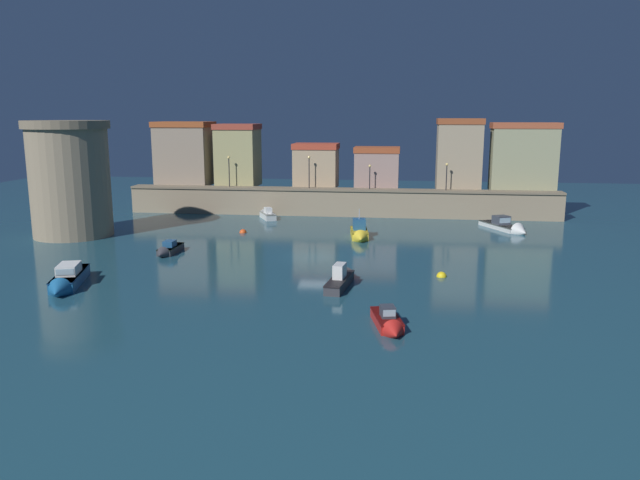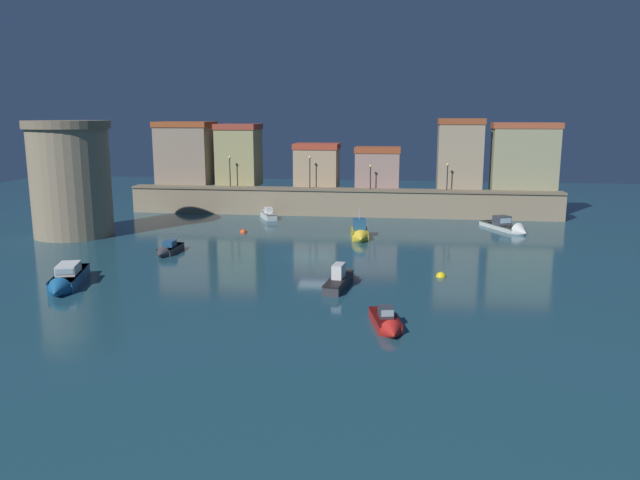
{
  "view_description": "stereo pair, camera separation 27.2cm",
  "coord_description": "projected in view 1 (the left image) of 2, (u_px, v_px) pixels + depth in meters",
  "views": [
    {
      "loc": [
        7.55,
        -52.0,
        12.13
      ],
      "look_at": [
        0.0,
        4.55,
        0.57
      ],
      "focal_mm": 34.89,
      "sensor_mm": 36.0,
      "label": 1
    },
    {
      "loc": [
        7.82,
        -51.96,
        12.13
      ],
      "look_at": [
        0.0,
        4.55,
        0.57
      ],
      "focal_mm": 34.89,
      "sensor_mm": 36.0,
      "label": 2
    }
  ],
  "objects": [
    {
      "name": "moored_boat_3",
      "position": [
        67.0,
        280.0,
        44.32
      ],
      "size": [
        3.55,
        7.25,
        1.92
      ],
      "rotation": [
        0.0,
        0.0,
        -1.29
      ],
      "color": "#195689",
      "rests_on": "ground"
    },
    {
      "name": "moored_boat_1",
      "position": [
        168.0,
        250.0,
        54.9
      ],
      "size": [
        1.31,
        4.46,
        1.42
      ],
      "rotation": [
        0.0,
        0.0,
        -1.58
      ],
      "color": "#333338",
      "rests_on": "ground"
    },
    {
      "name": "fortress_tower",
      "position": [
        70.0,
        178.0,
        62.2
      ],
      "size": [
        8.37,
        8.37,
        11.55
      ],
      "color": "gray",
      "rests_on": "ground"
    },
    {
      "name": "moored_boat_5",
      "position": [
        508.0,
        227.0,
        66.0
      ],
      "size": [
        4.86,
        7.22,
        2.03
      ],
      "rotation": [
        0.0,
        0.0,
        -1.1
      ],
      "color": "silver",
      "rests_on": "ground"
    },
    {
      "name": "quay_lamp_1",
      "position": [
        309.0,
        167.0,
        75.21
      ],
      "size": [
        0.32,
        0.32,
        3.88
      ],
      "color": "black",
      "rests_on": "quay_wall"
    },
    {
      "name": "mooring_buoy_1",
      "position": [
        441.0,
        277.0,
        47.3
      ],
      "size": [
        0.77,
        0.77,
        0.77
      ],
      "primitive_type": "sphere",
      "color": "yellow",
      "rests_on": "ground"
    },
    {
      "name": "old_town_backdrop",
      "position": [
        328.0,
        157.0,
        77.86
      ],
      "size": [
        49.9,
        5.52,
        8.58
      ],
      "color": "gray",
      "rests_on": "ground"
    },
    {
      "name": "quay_lamp_3",
      "position": [
        447.0,
        172.0,
        73.16
      ],
      "size": [
        0.32,
        0.32,
        3.19
      ],
      "color": "black",
      "rests_on": "quay_wall"
    },
    {
      "name": "mooring_buoy_0",
      "position": [
        243.0,
        233.0,
        64.89
      ],
      "size": [
        0.74,
        0.74,
        0.74
      ],
      "primitive_type": "sphere",
      "color": "#EA4C19",
      "rests_on": "ground"
    },
    {
      "name": "moored_boat_2",
      "position": [
        360.0,
        233.0,
        61.71
      ],
      "size": [
        2.23,
        5.49,
        3.22
      ],
      "rotation": [
        0.0,
        0.0,
        -1.44
      ],
      "color": "gold",
      "rests_on": "ground"
    },
    {
      "name": "quay_lamp_0",
      "position": [
        229.0,
        167.0,
        76.51
      ],
      "size": [
        0.32,
        0.32,
        3.78
      ],
      "color": "black",
      "rests_on": "quay_wall"
    },
    {
      "name": "quay_lamp_2",
      "position": [
        370.0,
        172.0,
        74.36
      ],
      "size": [
        0.32,
        0.32,
        2.92
      ],
      "color": "black",
      "rests_on": "quay_wall"
    },
    {
      "name": "quay_wall",
      "position": [
        340.0,
        202.0,
        75.55
      ],
      "size": [
        52.26,
        2.36,
        3.32
      ],
      "color": "gray",
      "rests_on": "ground"
    },
    {
      "name": "ground_plane",
      "position": [
        313.0,
        257.0,
        53.9
      ],
      "size": [
        129.58,
        129.58,
        0.0
      ],
      "primitive_type": "plane",
      "color": "#1E4756"
    },
    {
      "name": "moored_boat_0",
      "position": [
        342.0,
        278.0,
        44.98
      ],
      "size": [
        1.88,
        6.4,
        1.9
      ],
      "rotation": [
        0.0,
        0.0,
        1.45
      ],
      "color": "#333338",
      "rests_on": "ground"
    },
    {
      "name": "moored_boat_4",
      "position": [
        267.0,
        214.0,
        73.91
      ],
      "size": [
        3.02,
        4.49,
        1.58
      ],
      "rotation": [
        0.0,
        0.0,
        2.03
      ],
      "color": "silver",
      "rests_on": "ground"
    },
    {
      "name": "moored_boat_6",
      "position": [
        389.0,
        323.0,
        35.67
      ],
      "size": [
        2.28,
        4.68,
        1.58
      ],
      "rotation": [
        0.0,
        0.0,
        -1.34
      ],
      "color": "red",
      "rests_on": "ground"
    }
  ]
}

